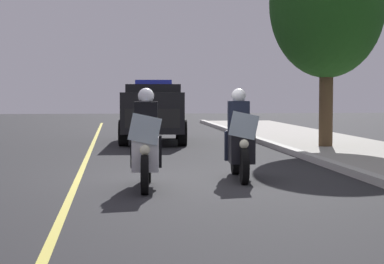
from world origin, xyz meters
TOP-DOWN VIEW (x-y plane):
  - ground_plane at (0.00, 0.00)m, footprint 80.00×80.00m
  - curb_strip at (0.00, 3.24)m, footprint 48.00×0.24m
  - lane_stripe_center at (0.00, -2.14)m, footprint 48.00×0.12m
  - police_motorcycle_lead_left at (0.97, -0.91)m, footprint 2.14×0.61m
  - police_motorcycle_lead_right at (-0.06, 0.91)m, footprint 2.14×0.61m
  - police_suv at (-9.79, -0.18)m, footprint 5.02×2.35m
  - tree_far_back at (-6.36, 4.57)m, footprint 3.28×3.28m

SIDE VIEW (x-z plane):
  - ground_plane at x=0.00m, z-range 0.00..0.00m
  - lane_stripe_center at x=0.00m, z-range 0.00..0.01m
  - curb_strip at x=0.00m, z-range 0.00..0.15m
  - police_motorcycle_lead_left at x=0.97m, z-range -0.16..1.56m
  - police_motorcycle_lead_right at x=-0.06m, z-range -0.16..1.56m
  - police_suv at x=-9.79m, z-range 0.04..2.09m
  - tree_far_back at x=-6.36m, z-range 1.05..7.25m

